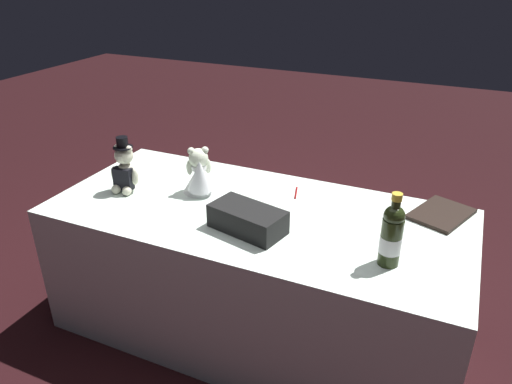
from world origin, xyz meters
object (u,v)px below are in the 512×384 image
at_px(signing_pen, 296,192).
at_px(gift_case_black, 248,219).
at_px(champagne_bottle, 392,235).
at_px(teddy_bear_bride, 199,174).
at_px(guestbook, 441,214).
at_px(teddy_bear_groom, 125,170).

bearing_deg(signing_pen, gift_case_black, -99.24).
height_order(champagne_bottle, gift_case_black, champagne_bottle).
height_order(champagne_bottle, signing_pen, champagne_bottle).
relative_size(teddy_bear_bride, guestbook, 0.81).
bearing_deg(teddy_bear_bride, guestbook, 12.11).
height_order(teddy_bear_bride, guestbook, teddy_bear_bride).
xyz_separation_m(teddy_bear_bride, champagne_bottle, (1.00, -0.25, 0.03)).
distance_m(teddy_bear_bride, champagne_bottle, 1.03).
height_order(teddy_bear_groom, teddy_bear_bride, teddy_bear_groom).
distance_m(gift_case_black, guestbook, 0.91).
relative_size(teddy_bear_bride, champagne_bottle, 0.78).
relative_size(champagne_bottle, signing_pen, 2.36).
relative_size(teddy_bear_groom, guestbook, 0.97).
xyz_separation_m(teddy_bear_groom, signing_pen, (0.81, 0.33, -0.11)).
bearing_deg(signing_pen, teddy_bear_groom, -158.06).
bearing_deg(champagne_bottle, teddy_bear_groom, 175.11).
bearing_deg(signing_pen, teddy_bear_bride, -156.86).
bearing_deg(gift_case_black, champagne_bottle, -0.69).
xyz_separation_m(teddy_bear_bride, gift_case_black, (0.38, -0.24, -0.05)).
distance_m(signing_pen, guestbook, 0.70).
height_order(teddy_bear_groom, champagne_bottle, champagne_bottle).
bearing_deg(gift_case_black, signing_pen, 80.76).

